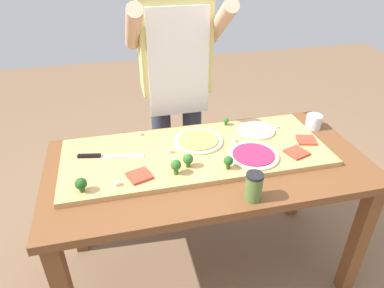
{
  "coord_description": "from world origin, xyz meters",
  "views": [
    {
      "loc": [
        -0.4,
        -1.35,
        1.72
      ],
      "look_at": [
        -0.06,
        0.11,
        0.8
      ],
      "focal_mm": 32.71,
      "sensor_mm": 36.0,
      "label": 1
    }
  ],
  "objects_px": {
    "pizza_whole_white_garlic": "(256,130)",
    "cheese_crumble_c": "(174,161)",
    "chefs_knife": "(102,156)",
    "flour_cup": "(314,122)",
    "sauce_jar": "(254,187)",
    "broccoli_floret_front_mid": "(228,161)",
    "cheese_crumble_d": "(277,127)",
    "cheese_crumble_e": "(234,140)",
    "broccoli_floret_front_right": "(226,121)",
    "broccoli_floret_center_right": "(176,166)",
    "prep_table": "(208,179)",
    "cook_center": "(176,74)",
    "cheese_crumble_a": "(140,134)",
    "pizza_whole_pesto_green": "(198,141)",
    "broccoli_floret_back_left": "(188,159)",
    "cheese_crumble_b": "(117,183)",
    "pizza_slice_center": "(297,153)",
    "broccoli_floret_back_mid": "(81,184)",
    "cheese_crumble_f": "(170,151)",
    "pizza_slice_near_right": "(306,140)",
    "pizza_whole_beet_magenta": "(253,155)",
    "pizza_slice_far_right": "(139,176)"
  },
  "relations": [
    {
      "from": "sauce_jar",
      "to": "broccoli_floret_front_mid",
      "type": "bearing_deg",
      "value": 102.71
    },
    {
      "from": "broccoli_floret_front_right",
      "to": "cook_center",
      "type": "relative_size",
      "value": 0.03
    },
    {
      "from": "cheese_crumble_a",
      "to": "cheese_crumble_f",
      "type": "distance_m",
      "value": 0.24
    },
    {
      "from": "broccoli_floret_center_right",
      "to": "broccoli_floret_back_left",
      "type": "xyz_separation_m",
      "value": [
        0.06,
        0.04,
        -0.0
      ]
    },
    {
      "from": "pizza_whole_pesto_green",
      "to": "cook_center",
      "type": "height_order",
      "value": "cook_center"
    },
    {
      "from": "pizza_whole_pesto_green",
      "to": "broccoli_floret_front_mid",
      "type": "relative_size",
      "value": 3.85
    },
    {
      "from": "cheese_crumble_d",
      "to": "cook_center",
      "type": "xyz_separation_m",
      "value": [
        -0.49,
        0.39,
        0.21
      ]
    },
    {
      "from": "cheese_crumble_c",
      "to": "pizza_whole_pesto_green",
      "type": "bearing_deg",
      "value": 44.89
    },
    {
      "from": "pizza_whole_white_garlic",
      "to": "cheese_crumble_c",
      "type": "xyz_separation_m",
      "value": [
        -0.49,
        -0.19,
        0.0
      ]
    },
    {
      "from": "pizza_whole_white_garlic",
      "to": "cheese_crumble_d",
      "type": "height_order",
      "value": "pizza_whole_white_garlic"
    },
    {
      "from": "cook_center",
      "to": "pizza_slice_far_right",
      "type": "bearing_deg",
      "value": -114.36
    },
    {
      "from": "prep_table",
      "to": "pizza_slice_center",
      "type": "xyz_separation_m",
      "value": [
        0.43,
        -0.07,
        0.14
      ]
    },
    {
      "from": "broccoli_floret_center_right",
      "to": "broccoli_floret_back_left",
      "type": "distance_m",
      "value": 0.08
    },
    {
      "from": "pizza_whole_beet_magenta",
      "to": "sauce_jar",
      "type": "height_order",
      "value": "sauce_jar"
    },
    {
      "from": "pizza_whole_beet_magenta",
      "to": "broccoli_floret_front_mid",
      "type": "distance_m",
      "value": 0.17
    },
    {
      "from": "pizza_whole_beet_magenta",
      "to": "broccoli_floret_back_left",
      "type": "distance_m",
      "value": 0.33
    },
    {
      "from": "broccoli_floret_back_left",
      "to": "sauce_jar",
      "type": "relative_size",
      "value": 0.53
    },
    {
      "from": "cheese_crumble_a",
      "to": "cheese_crumble_b",
      "type": "distance_m",
      "value": 0.43
    },
    {
      "from": "sauce_jar",
      "to": "pizza_slice_near_right",
      "type": "bearing_deg",
      "value": 38.0
    },
    {
      "from": "prep_table",
      "to": "cheese_crumble_a",
      "type": "xyz_separation_m",
      "value": [
        -0.3,
        0.29,
        0.14
      ]
    },
    {
      "from": "pizza_slice_center",
      "to": "broccoli_floret_center_right",
      "type": "bearing_deg",
      "value": -177.58
    },
    {
      "from": "cheese_crumble_e",
      "to": "pizza_whole_pesto_green",
      "type": "bearing_deg",
      "value": 168.43
    },
    {
      "from": "pizza_slice_near_right",
      "to": "sauce_jar",
      "type": "bearing_deg",
      "value": -142.0
    },
    {
      "from": "pizza_whole_pesto_green",
      "to": "broccoli_floret_front_right",
      "type": "distance_m",
      "value": 0.24
    },
    {
      "from": "cheese_crumble_b",
      "to": "sauce_jar",
      "type": "relative_size",
      "value": 0.15
    },
    {
      "from": "cheese_crumble_d",
      "to": "cheese_crumble_e",
      "type": "distance_m",
      "value": 0.29
    },
    {
      "from": "broccoli_floret_front_right",
      "to": "broccoli_floret_back_left",
      "type": "distance_m",
      "value": 0.45
    },
    {
      "from": "cheese_crumble_b",
      "to": "cheese_crumble_c",
      "type": "xyz_separation_m",
      "value": [
        0.27,
        0.11,
        -0.0
      ]
    },
    {
      "from": "broccoli_floret_front_right",
      "to": "broccoli_floret_center_right",
      "type": "bearing_deg",
      "value": -133.05
    },
    {
      "from": "pizza_slice_near_right",
      "to": "prep_table",
      "type": "bearing_deg",
      "value": -177.42
    },
    {
      "from": "pizza_slice_far_right",
      "to": "cheese_crumble_b",
      "type": "relative_size",
      "value": 5.07
    },
    {
      "from": "cheese_crumble_a",
      "to": "cheese_crumble_e",
      "type": "relative_size",
      "value": 0.99
    },
    {
      "from": "cheese_crumble_c",
      "to": "sauce_jar",
      "type": "bearing_deg",
      "value": -47.47
    },
    {
      "from": "broccoli_floret_back_mid",
      "to": "cheese_crumble_f",
      "type": "distance_m",
      "value": 0.46
    },
    {
      "from": "broccoli_floret_front_right",
      "to": "cheese_crumble_b",
      "type": "height_order",
      "value": "broccoli_floret_front_right"
    },
    {
      "from": "cheese_crumble_a",
      "to": "pizza_slice_far_right",
      "type": "bearing_deg",
      "value": -96.63
    },
    {
      "from": "pizza_whole_pesto_green",
      "to": "broccoli_floret_front_right",
      "type": "bearing_deg",
      "value": 36.01
    },
    {
      "from": "pizza_slice_center",
      "to": "broccoli_floret_back_mid",
      "type": "xyz_separation_m",
      "value": [
        -1.01,
        -0.06,
        0.03
      ]
    },
    {
      "from": "chefs_knife",
      "to": "flour_cup",
      "type": "relative_size",
      "value": 3.64
    },
    {
      "from": "cook_center",
      "to": "cheese_crumble_e",
      "type": "bearing_deg",
      "value": -66.07
    },
    {
      "from": "broccoli_floret_back_mid",
      "to": "sauce_jar",
      "type": "bearing_deg",
      "value": -14.78
    },
    {
      "from": "cheese_crumble_c",
      "to": "cheese_crumble_e",
      "type": "distance_m",
      "value": 0.36
    },
    {
      "from": "broccoli_floret_center_right",
      "to": "cook_center",
      "type": "distance_m",
      "value": 0.71
    },
    {
      "from": "cheese_crumble_c",
      "to": "cheese_crumble_e",
      "type": "height_order",
      "value": "same"
    },
    {
      "from": "pizza_whole_pesto_green",
      "to": "broccoli_floret_back_mid",
      "type": "height_order",
      "value": "broccoli_floret_back_mid"
    },
    {
      "from": "cook_center",
      "to": "pizza_slice_near_right",
      "type": "bearing_deg",
      "value": -44.18
    },
    {
      "from": "chefs_knife",
      "to": "broccoli_floret_back_mid",
      "type": "height_order",
      "value": "broccoli_floret_back_mid"
    },
    {
      "from": "prep_table",
      "to": "cook_center",
      "type": "relative_size",
      "value": 0.93
    },
    {
      "from": "pizza_whole_white_garlic",
      "to": "pizza_slice_near_right",
      "type": "height_order",
      "value": "pizza_whole_white_garlic"
    },
    {
      "from": "cheese_crumble_f",
      "to": "pizza_whole_pesto_green",
      "type": "bearing_deg",
      "value": 22.58
    }
  ]
}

